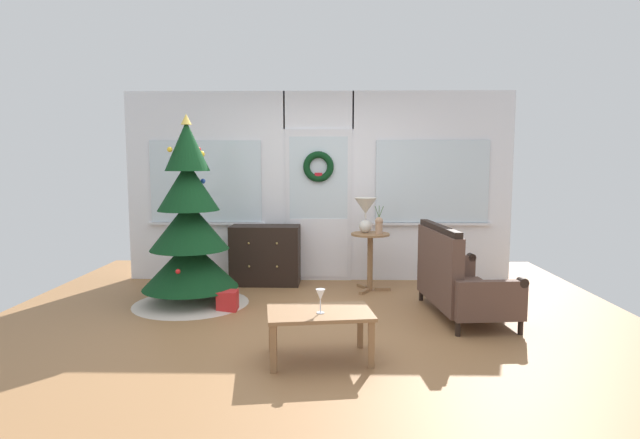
% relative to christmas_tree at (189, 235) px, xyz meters
% --- Properties ---
extents(ground_plane, '(6.76, 6.76, 0.00)m').
position_rel_christmas_tree_xyz_m(ground_plane, '(1.43, -0.83, -0.79)').
color(ground_plane, '#996B42').
extents(back_wall_with_door, '(5.20, 0.19, 2.55)m').
position_rel_christmas_tree_xyz_m(back_wall_with_door, '(1.43, 1.25, 0.50)').
color(back_wall_with_door, white).
rests_on(back_wall_with_door, ground).
extents(christmas_tree, '(1.31, 1.31, 2.14)m').
position_rel_christmas_tree_xyz_m(christmas_tree, '(0.00, 0.00, 0.00)').
color(christmas_tree, '#4C331E').
rests_on(christmas_tree, ground).
extents(dresser_cabinet, '(0.91, 0.46, 0.78)m').
position_rel_christmas_tree_xyz_m(dresser_cabinet, '(0.73, 0.96, -0.40)').
color(dresser_cabinet, black).
rests_on(dresser_cabinet, ground).
extents(settee_sofa, '(0.83, 1.41, 0.96)m').
position_rel_christmas_tree_xyz_m(settee_sofa, '(2.90, -0.41, -0.41)').
color(settee_sofa, black).
rests_on(settee_sofa, ground).
extents(side_table, '(0.50, 0.48, 0.73)m').
position_rel_christmas_tree_xyz_m(side_table, '(2.09, 0.63, -0.27)').
color(side_table, '#8E6642').
rests_on(side_table, ground).
extents(table_lamp, '(0.28, 0.28, 0.44)m').
position_rel_christmas_tree_xyz_m(table_lamp, '(2.03, 0.67, 0.23)').
color(table_lamp, silver).
rests_on(table_lamp, side_table).
extents(flower_vase, '(0.11, 0.10, 0.35)m').
position_rel_christmas_tree_xyz_m(flower_vase, '(2.19, 0.57, 0.06)').
color(flower_vase, tan).
rests_on(flower_vase, side_table).
extents(coffee_table, '(0.90, 0.63, 0.40)m').
position_rel_christmas_tree_xyz_m(coffee_table, '(1.50, -1.62, -0.44)').
color(coffee_table, '#8E6642').
rests_on(coffee_table, ground).
extents(wine_glass, '(0.08, 0.08, 0.20)m').
position_rel_christmas_tree_xyz_m(wine_glass, '(1.51, -1.68, -0.24)').
color(wine_glass, silver).
rests_on(wine_glass, coffee_table).
extents(gift_box, '(0.21, 0.19, 0.21)m').
position_rel_christmas_tree_xyz_m(gift_box, '(0.47, -0.26, -0.68)').
color(gift_box, red).
rests_on(gift_box, ground).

